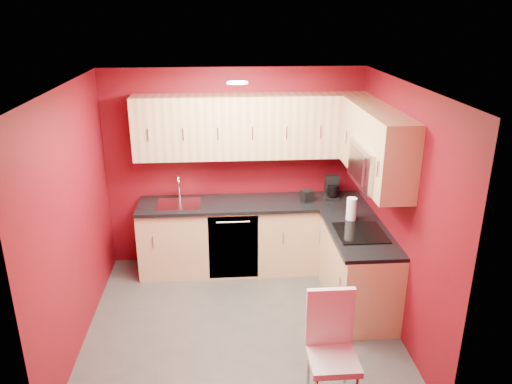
{
  "coord_description": "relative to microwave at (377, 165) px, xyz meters",
  "views": [
    {
      "loc": [
        -0.18,
        -4.5,
        3.16
      ],
      "look_at": [
        0.2,
        0.55,
        1.28
      ],
      "focal_mm": 35.0,
      "sensor_mm": 36.0,
      "label": 1
    }
  ],
  "objects": [
    {
      "name": "dishwasher_front",
      "position": [
        -1.44,
        0.71,
        -1.22
      ],
      "size": [
        0.6,
        0.02,
        0.82
      ],
      "primitive_type": "cube",
      "color": "black",
      "rests_on": "base_cabinets_back"
    },
    {
      "name": "cooktop",
      "position": [
        -0.11,
        0.0,
        -0.74
      ],
      "size": [
        0.5,
        0.55,
        0.01
      ],
      "primitive_type": "cube",
      "color": "black",
      "rests_on": "countertop_right"
    },
    {
      "name": "napkin_holder",
      "position": [
        -0.52,
        0.97,
        -0.68
      ],
      "size": [
        0.16,
        0.16,
        0.14
      ],
      "primitive_type": null,
      "rotation": [
        0.0,
        0.0,
        0.35
      ],
      "color": "black",
      "rests_on": "countertop_back"
    },
    {
      "name": "wall_front",
      "position": [
        -1.39,
        -1.7,
        -0.41
      ],
      "size": [
        3.2,
        0.0,
        3.2
      ],
      "primitive_type": "plane",
      "rotation": [
        -1.57,
        0.0,
        0.0
      ],
      "color": "maroon",
      "rests_on": "floor"
    },
    {
      "name": "countertop_right",
      "position": [
        -0.11,
        0.04,
        -0.77
      ],
      "size": [
        0.63,
        1.27,
        0.04
      ],
      "primitive_type": "cube",
      "color": "black",
      "rests_on": "base_cabinets_right"
    },
    {
      "name": "downlight",
      "position": [
        -1.39,
        0.1,
        0.82
      ],
      "size": [
        0.2,
        0.2,
        0.01
      ],
      "primitive_type": "cylinder",
      "color": "white",
      "rests_on": "ceiling"
    },
    {
      "name": "floor",
      "position": [
        -1.39,
        -0.2,
        -1.66
      ],
      "size": [
        3.2,
        3.2,
        0.0
      ],
      "primitive_type": "plane",
      "color": "#494644",
      "rests_on": "ground"
    },
    {
      "name": "wall_left",
      "position": [
        -2.99,
        -0.2,
        -0.41
      ],
      "size": [
        0.0,
        3.0,
        3.0
      ],
      "primitive_type": "plane",
      "rotation": [
        1.57,
        0.0,
        1.57
      ],
      "color": "maroon",
      "rests_on": "floor"
    },
    {
      "name": "wall_right",
      "position": [
        0.21,
        -0.2,
        -0.41
      ],
      "size": [
        0.0,
        3.0,
        3.0
      ],
      "primitive_type": "plane",
      "rotation": [
        1.57,
        0.0,
        -1.57
      ],
      "color": "maroon",
      "rests_on": "floor"
    },
    {
      "name": "base_cabinets_right",
      "position": [
        -0.09,
        0.05,
        -1.22
      ],
      "size": [
        0.6,
        1.3,
        0.87
      ],
      "primitive_type": "cube",
      "color": "#DFB37F",
      "rests_on": "floor"
    },
    {
      "name": "sink",
      "position": [
        -2.09,
        1.0,
        -0.72
      ],
      "size": [
        0.52,
        0.42,
        0.35
      ],
      "color": "silver",
      "rests_on": "countertop_back"
    },
    {
      "name": "wall_back",
      "position": [
        -1.39,
        1.3,
        -0.41
      ],
      "size": [
        3.2,
        0.0,
        3.2
      ],
      "primitive_type": "plane",
      "rotation": [
        1.57,
        0.0,
        0.0
      ],
      "color": "maroon",
      "rests_on": "floor"
    },
    {
      "name": "coffee_maker",
      "position": [
        -0.19,
        1.03,
        -0.61
      ],
      "size": [
        0.19,
        0.24,
        0.28
      ],
      "primitive_type": null,
      "rotation": [
        0.0,
        0.0,
        -0.07
      ],
      "color": "black",
      "rests_on": "countertop_back"
    },
    {
      "name": "upper_cabinets_right",
      "position": [
        0.03,
        0.24,
        0.23
      ],
      "size": [
        0.35,
        1.55,
        0.75
      ],
      "color": "#E0B27F",
      "rests_on": "wall_right"
    },
    {
      "name": "dining_chair",
      "position": [
        -0.69,
        -1.4,
        -1.16
      ],
      "size": [
        0.4,
        0.42,
        1.0
      ],
      "primitive_type": null,
      "rotation": [
        0.0,
        0.0,
        -0.0
      ],
      "color": "silver",
      "rests_on": "floor"
    },
    {
      "name": "paper_towel",
      "position": [
        -0.13,
        0.35,
        -0.62
      ],
      "size": [
        0.19,
        0.19,
        0.26
      ],
      "primitive_type": null,
      "rotation": [
        0.0,
        0.0,
        0.37
      ],
      "color": "white",
      "rests_on": "countertop_right"
    },
    {
      "name": "base_cabinets_back",
      "position": [
        -1.19,
        1.0,
        -1.22
      ],
      "size": [
        2.8,
        0.6,
        0.87
      ],
      "primitive_type": "cube",
      "color": "#DFB37F",
      "rests_on": "floor"
    },
    {
      "name": "ceiling",
      "position": [
        -1.39,
        -0.2,
        0.84
      ],
      "size": [
        3.2,
        3.2,
        0.0
      ],
      "primitive_type": "plane",
      "rotation": [
        3.14,
        0.0,
        0.0
      ],
      "color": "white",
      "rests_on": "wall_back"
    },
    {
      "name": "upper_cabinets_back",
      "position": [
        -1.19,
        1.13,
        0.17
      ],
      "size": [
        2.8,
        0.35,
        0.75
      ],
      "primitive_type": "cube",
      "color": "#E0B27F",
      "rests_on": "wall_back"
    },
    {
      "name": "countertop_back",
      "position": [
        -1.19,
        0.99,
        -0.77
      ],
      "size": [
        2.8,
        0.63,
        0.04
      ],
      "primitive_type": "cube",
      "color": "black",
      "rests_on": "base_cabinets_back"
    },
    {
      "name": "microwave",
      "position": [
        0.0,
        0.0,
        0.0
      ],
      "size": [
        0.42,
        0.76,
        0.42
      ],
      "color": "silver",
      "rests_on": "upper_cabinets_right"
    }
  ]
}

